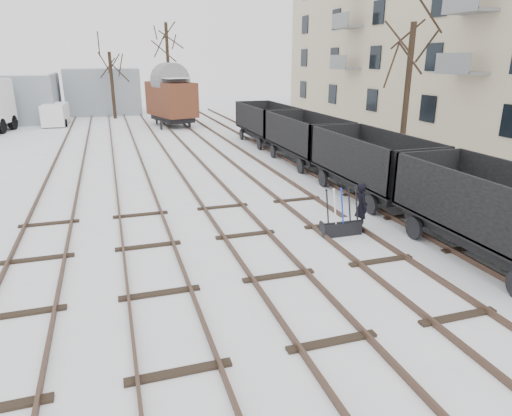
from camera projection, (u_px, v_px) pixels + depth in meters
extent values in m
plane|color=white|center=(279.00, 277.00, 11.66)|extent=(120.00, 120.00, 0.00)
cube|color=black|center=(51.00, 171.00, 22.35)|extent=(0.07, 52.00, 0.15)
cube|color=black|center=(82.00, 169.00, 22.77)|extent=(0.07, 52.00, 0.15)
cube|color=black|center=(33.00, 275.00, 11.72)|extent=(1.90, 0.20, 0.08)
cube|color=black|center=(114.00, 167.00, 23.22)|extent=(0.07, 52.00, 0.15)
cube|color=black|center=(143.00, 165.00, 23.64)|extent=(0.07, 52.00, 0.15)
cube|color=black|center=(152.00, 260.00, 12.59)|extent=(1.90, 0.20, 0.08)
cube|color=black|center=(173.00, 163.00, 24.09)|extent=(0.07, 52.00, 0.15)
cube|color=black|center=(200.00, 161.00, 24.51)|extent=(0.07, 52.00, 0.15)
cube|color=black|center=(255.00, 247.00, 13.46)|extent=(1.90, 0.20, 0.08)
cube|color=black|center=(228.00, 159.00, 24.96)|extent=(0.07, 52.00, 0.15)
cube|color=black|center=(253.00, 158.00, 25.38)|extent=(0.07, 52.00, 0.15)
cube|color=black|center=(346.00, 235.00, 14.33)|extent=(1.90, 0.20, 0.08)
cube|color=black|center=(280.00, 156.00, 25.84)|extent=(0.07, 52.00, 0.15)
cube|color=black|center=(303.00, 154.00, 26.25)|extent=(0.07, 52.00, 0.15)
cube|color=black|center=(426.00, 225.00, 15.20)|extent=(1.90, 0.20, 0.08)
cube|color=beige|center=(509.00, 12.00, 27.64)|extent=(10.00, 45.00, 16.00)
cube|color=gray|center=(103.00, 91.00, 46.01)|extent=(7.00, 6.00, 4.40)
cube|color=white|center=(101.00, 68.00, 45.31)|extent=(6.86, 5.88, 0.10)
cube|color=black|center=(341.00, 228.00, 14.40)|extent=(1.31, 0.44, 0.44)
cube|color=black|center=(341.00, 221.00, 14.32)|extent=(1.30, 0.32, 0.06)
cube|color=white|center=(341.00, 220.00, 14.31)|extent=(1.25, 0.28, 0.03)
cylinder|color=black|center=(327.00, 208.00, 14.03)|extent=(0.05, 0.32, 1.08)
cylinder|color=silver|center=(335.00, 207.00, 14.10)|extent=(0.05, 0.32, 1.08)
cylinder|color=#0E2BB8|center=(342.00, 206.00, 14.17)|extent=(0.05, 0.32, 1.08)
cylinder|color=black|center=(349.00, 205.00, 14.24)|extent=(0.05, 0.32, 1.08)
cylinder|color=black|center=(356.00, 205.00, 14.31)|extent=(0.05, 0.32, 1.08)
imported|color=black|center=(361.00, 207.00, 14.53)|extent=(0.46, 0.63, 1.60)
cube|color=black|center=(494.00, 237.00, 12.47)|extent=(1.96, 5.40, 0.41)
cube|color=black|center=(496.00, 230.00, 12.41)|extent=(2.45, 6.13, 0.12)
cube|color=black|center=(465.00, 206.00, 11.81)|extent=(0.10, 6.13, 1.64)
cube|color=white|center=(496.00, 227.00, 12.38)|extent=(2.21, 5.89, 0.06)
cylinder|color=black|center=(473.00, 220.00, 14.67)|extent=(0.12, 0.72, 0.72)
cube|color=black|center=(370.00, 181.00, 18.26)|extent=(1.96, 5.40, 0.41)
cube|color=black|center=(371.00, 176.00, 18.20)|extent=(2.45, 6.13, 0.12)
cube|color=black|center=(346.00, 157.00, 17.60)|extent=(0.10, 6.13, 1.64)
cube|color=black|center=(398.00, 154.00, 18.29)|extent=(0.10, 6.13, 1.64)
cube|color=white|center=(371.00, 173.00, 18.17)|extent=(2.21, 5.89, 0.06)
cylinder|color=black|center=(371.00, 205.00, 16.26)|extent=(0.12, 0.72, 0.72)
cylinder|color=black|center=(368.00, 175.00, 20.46)|extent=(0.12, 0.72, 0.72)
cube|color=black|center=(306.00, 151.00, 24.05)|extent=(1.96, 5.40, 0.41)
cube|color=black|center=(306.00, 147.00, 23.99)|extent=(2.45, 6.13, 0.12)
cube|color=black|center=(285.00, 133.00, 23.39)|extent=(0.10, 6.13, 1.64)
cube|color=black|center=(327.00, 131.00, 24.08)|extent=(0.10, 6.13, 1.64)
cube|color=white|center=(306.00, 145.00, 23.96)|extent=(2.21, 5.89, 0.06)
cylinder|color=black|center=(301.00, 166.00, 22.05)|extent=(0.12, 0.72, 0.72)
cylinder|color=black|center=(310.00, 149.00, 26.25)|extent=(0.12, 0.72, 0.72)
cube|color=black|center=(266.00, 133.00, 29.85)|extent=(1.96, 5.40, 0.41)
cube|color=black|center=(266.00, 130.00, 29.78)|extent=(2.45, 6.13, 0.12)
cube|color=black|center=(249.00, 118.00, 29.19)|extent=(0.10, 6.13, 1.64)
cube|color=black|center=(283.00, 117.00, 29.87)|extent=(0.10, 6.13, 1.64)
cube|color=white|center=(266.00, 129.00, 29.75)|extent=(2.21, 5.89, 0.06)
cylinder|color=black|center=(259.00, 144.00, 27.84)|extent=(0.12, 0.72, 0.72)
cylinder|color=black|center=(272.00, 133.00, 32.04)|extent=(0.12, 0.72, 0.72)
cube|color=black|center=(172.00, 118.00, 37.51)|extent=(3.11, 4.86, 0.41)
cube|color=#4F2717|center=(171.00, 99.00, 37.03)|extent=(3.75, 5.58, 2.66)
cube|color=white|center=(170.00, 77.00, 36.51)|extent=(3.44, 5.27, 0.04)
cylinder|color=black|center=(161.00, 125.00, 35.80)|extent=(0.12, 0.72, 0.72)
cylinder|color=black|center=(183.00, 119.00, 39.41)|extent=(0.12, 0.72, 0.72)
cylinder|color=black|center=(4.00, 122.00, 35.78)|extent=(0.34, 1.14, 1.14)
cube|color=white|center=(55.00, 114.00, 37.93)|extent=(1.93, 4.09, 1.64)
cube|color=white|center=(54.00, 104.00, 37.67)|extent=(1.88, 4.00, 0.04)
cylinder|color=black|center=(44.00, 124.00, 36.72)|extent=(0.20, 0.64, 0.64)
cylinder|color=black|center=(68.00, 119.00, 39.51)|extent=(0.20, 0.64, 0.64)
cylinder|color=black|center=(407.00, 96.00, 23.07)|extent=(0.30, 0.30, 7.02)
cylinder|color=black|center=(112.00, 86.00, 41.74)|extent=(0.30, 0.30, 5.92)
cylinder|color=black|center=(168.00, 71.00, 42.62)|extent=(0.30, 0.30, 8.47)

